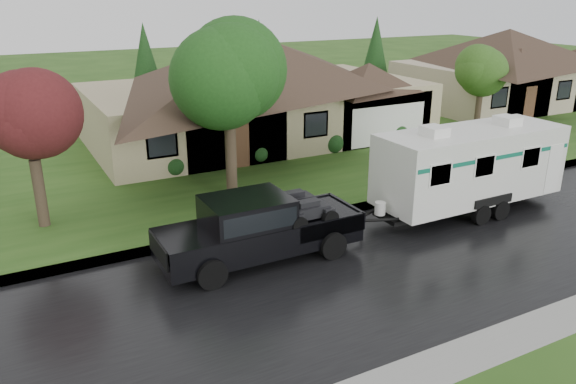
{
  "coord_description": "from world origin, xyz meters",
  "views": [
    {
      "loc": [
        -11.09,
        -14.32,
        7.98
      ],
      "look_at": [
        -2.39,
        2.0,
        1.33
      ],
      "focal_mm": 35.0,
      "sensor_mm": 36.0,
      "label": 1
    }
  ],
  "objects": [
    {
      "name": "pickup_truck",
      "position": [
        -4.47,
        0.19,
        1.14
      ],
      "size": [
        6.36,
        2.42,
        2.12
      ],
      "color": "black",
      "rests_on": "ground"
    },
    {
      "name": "ground",
      "position": [
        0.0,
        0.0,
        0.0
      ],
      "size": [
        140.0,
        140.0,
        0.0
      ],
      "primitive_type": "plane",
      "color": "#284C18",
      "rests_on": "ground"
    },
    {
      "name": "curb",
      "position": [
        0.0,
        2.25,
        0.07
      ],
      "size": [
        140.0,
        0.5,
        0.15
      ],
      "primitive_type": "cube",
      "color": "gray",
      "rests_on": "ground"
    },
    {
      "name": "road",
      "position": [
        0.0,
        -2.0,
        0.01
      ],
      "size": [
        140.0,
        8.0,
        0.01
      ],
      "primitive_type": "cube",
      "color": "black",
      "rests_on": "ground"
    },
    {
      "name": "house_main",
      "position": [
        2.29,
        13.84,
        3.59
      ],
      "size": [
        19.44,
        10.8,
        6.9
      ],
      "color": "tan",
      "rests_on": "lawn"
    },
    {
      "name": "lawn",
      "position": [
        0.0,
        15.0,
        0.07
      ],
      "size": [
        140.0,
        26.0,
        0.15
      ],
      "primitive_type": "cube",
      "color": "#284C18",
      "rests_on": "ground"
    },
    {
      "name": "tree_right_green",
      "position": [
        14.87,
        9.92,
        3.54
      ],
      "size": [
        2.96,
        2.96,
        4.9
      ],
      "color": "#382B1E",
      "rests_on": "lawn"
    },
    {
      "name": "house_neighbor",
      "position": [
        22.27,
        14.34,
        3.32
      ],
      "size": [
        15.12,
        9.72,
        6.45
      ],
      "color": "tan",
      "rests_on": "lawn"
    },
    {
      "name": "tree_red",
      "position": [
        -10.1,
        5.89,
        3.96
      ],
      "size": [
        3.32,
        3.32,
        5.5
      ],
      "color": "#382B1E",
      "rests_on": "lawn"
    },
    {
      "name": "shrub_row",
      "position": [
        2.0,
        9.3,
        0.65
      ],
      "size": [
        13.6,
        1.0,
        1.0
      ],
      "color": "#143814",
      "rests_on": "lawn"
    },
    {
      "name": "tree_left_green",
      "position": [
        -3.01,
        5.66,
        4.88
      ],
      "size": [
        4.12,
        4.12,
        6.82
      ],
      "color": "#382B1E",
      "rests_on": "lawn"
    },
    {
      "name": "travel_trailer",
      "position": [
        4.35,
        0.19,
        1.87
      ],
      "size": [
        7.84,
        2.76,
        3.52
      ],
      "color": "silver",
      "rests_on": "ground"
    }
  ]
}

